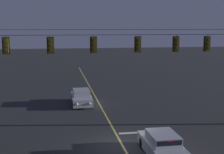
{
  "coord_description": "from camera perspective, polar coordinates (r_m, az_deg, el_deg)",
  "views": [
    {
      "loc": [
        -3.86,
        -18.76,
        7.3
      ],
      "look_at": [
        0.0,
        3.78,
        3.7
      ],
      "focal_mm": 51.84,
      "sensor_mm": 36.0,
      "label": 1
    }
  ],
  "objects": [
    {
      "name": "car_waiting_near_lane",
      "position": [
        18.86,
        8.85,
        -11.82
      ],
      "size": [
        1.8,
        4.33,
        1.39
      ],
      "color": "#A5A5AD",
      "rests_on": "ground"
    },
    {
      "name": "traffic_light_leftmost",
      "position": [
        21.8,
        -18.26,
        5.27
      ],
      "size": [
        0.48,
        0.41,
        1.22
      ],
      "color": "black"
    },
    {
      "name": "traffic_light_right_inner",
      "position": [
        22.25,
        4.66,
        5.76
      ],
      "size": [
        0.48,
        0.41,
        1.22
      ],
      "color": "black"
    },
    {
      "name": "stop_bar_paint",
      "position": [
        22.91,
        5.44,
        -9.67
      ],
      "size": [
        3.4,
        0.36,
        0.01
      ],
      "primitive_type": "cube",
      "color": "silver",
      "rests_on": "ground"
    },
    {
      "name": "traffic_light_centre",
      "position": [
        21.7,
        -3.23,
        5.69
      ],
      "size": [
        0.48,
        0.41,
        1.22
      ],
      "color": "black"
    },
    {
      "name": "traffic_light_left_inner",
      "position": [
        21.56,
        -10.81,
        5.53
      ],
      "size": [
        0.48,
        0.41,
        1.22
      ],
      "color": "black"
    },
    {
      "name": "ground_plane",
      "position": [
        20.5,
        1.82,
        -11.92
      ],
      "size": [
        180.0,
        180.0,
        0.0
      ],
      "primitive_type": "plane",
      "color": "#28282B"
    },
    {
      "name": "traffic_light_rightmost",
      "position": [
        23.09,
        11.32,
        5.73
      ],
      "size": [
        0.48,
        0.41,
        1.22
      ],
      "color": "black"
    },
    {
      "name": "signal_span_assembly",
      "position": [
        22.1,
        0.44,
        0.95
      ],
      "size": [
        21.55,
        0.32,
        8.13
      ],
      "color": "#2D2116",
      "rests_on": "ground"
    },
    {
      "name": "traffic_light_far_right",
      "position": [
        24.02,
        16.53,
        5.65
      ],
      "size": [
        0.48,
        0.41,
        1.22
      ],
      "color": "black"
    },
    {
      "name": "lane_centre_stripe",
      "position": [
        28.75,
        -1.69,
        -5.76
      ],
      "size": [
        0.14,
        60.0,
        0.01
      ],
      "primitive_type": "cube",
      "color": "#D1C64C",
      "rests_on": "ground"
    },
    {
      "name": "car_oncoming_lead",
      "position": [
        30.67,
        -5.42,
        -3.63
      ],
      "size": [
        1.8,
        4.42,
        1.39
      ],
      "color": "#A5A5AD",
      "rests_on": "ground"
    }
  ]
}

